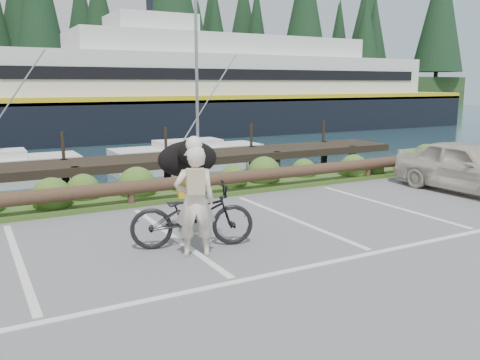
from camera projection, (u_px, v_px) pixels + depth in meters
name	position (u px, v px, depth m)	size (l,w,h in m)	color
ground	(224.00, 273.00, 7.46)	(72.00, 72.00, 0.00)	#5D5D5F
vegetation_strip	(123.00, 199.00, 12.02)	(34.00, 1.60, 0.10)	#3D5B21
log_rail	(132.00, 207.00, 11.43)	(32.00, 0.30, 0.60)	#443021
bicycle	(192.00, 215.00, 8.57)	(0.73, 2.08, 1.09)	black
cyclist	(195.00, 202.00, 8.03)	(0.65, 0.43, 1.79)	beige
dog	(188.00, 159.00, 9.05)	(1.12, 0.55, 0.64)	black
parked_car	(469.00, 167.00, 12.86)	(1.55, 3.86, 1.31)	#BBB2A4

